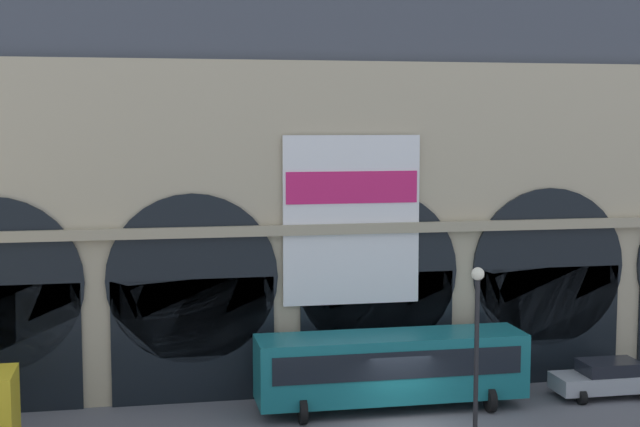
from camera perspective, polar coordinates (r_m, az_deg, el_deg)
name	(u,v)px	position (r m, az deg, el deg)	size (l,w,h in m)	color
station_building	(366,184)	(41.20, 2.86, 1.82)	(48.79, 4.79, 18.43)	#BCAD8C
bus_center	(391,366)	(37.85, 4.44, -9.46)	(11.00, 3.25, 3.10)	#19727A
car_mideast	(606,378)	(41.48, 17.36, -9.75)	(4.40, 2.22, 1.55)	#ADB2B7
street_lamp_quayside	(477,341)	(31.30, 9.72, -7.82)	(0.44, 0.44, 6.90)	black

